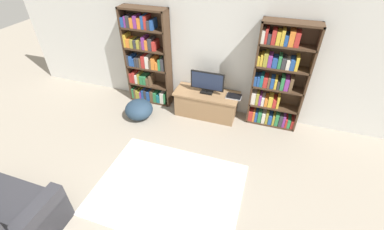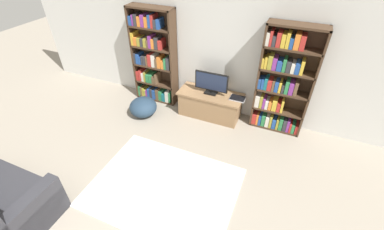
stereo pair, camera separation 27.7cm
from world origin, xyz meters
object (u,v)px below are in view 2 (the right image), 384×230
tv_stand (210,104)px  beanbag_ottoman (143,107)px  laptop (238,98)px  bookshelf_left (154,59)px  television (211,83)px  bookshelf_right (282,84)px

tv_stand → beanbag_ottoman: 1.39m
laptop → beanbag_ottoman: (-1.82, -0.57, -0.34)m
bookshelf_left → beanbag_ottoman: bearing=-84.1°
tv_stand → beanbag_ottoman: (-1.28, -0.55, -0.07)m
television → beanbag_ottoman: television is taller
bookshelf_right → laptop: bearing=-169.8°
television → laptop: bearing=1.4°
bookshelf_right → television: bearing=-173.6°
laptop → bookshelf_right: bearing=10.2°
bookshelf_left → beanbag_ottoman: bookshelf_left is taller
bookshelf_right → beanbag_ottoman: size_ratio=3.59×
television → bookshelf_left: bearing=174.0°
bookshelf_left → laptop: (1.90, -0.13, -0.43)m
tv_stand → beanbag_ottoman: size_ratio=2.30×
tv_stand → television: 0.50m
bookshelf_left → television: size_ratio=3.04×
television → laptop: (0.55, 0.01, -0.23)m
television → beanbag_ottoman: 1.50m
beanbag_ottoman → bookshelf_left: bearing=95.9°
laptop → beanbag_ottoman: laptop is taller
laptop → beanbag_ottoman: size_ratio=0.52×
bookshelf_left → bookshelf_right: same height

